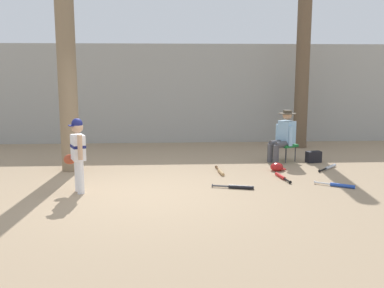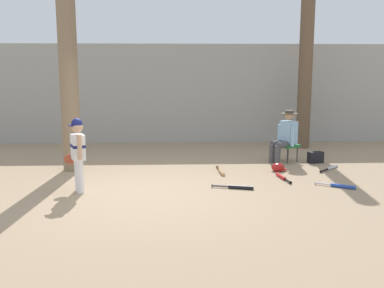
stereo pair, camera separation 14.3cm
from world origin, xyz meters
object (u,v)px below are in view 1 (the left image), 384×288
bat_aluminum_silver (329,167)px  bat_wood_tan (220,172)px  bat_red_barrel (281,177)px  bat_blue_youth (339,185)px  tree_behind_spectator (303,67)px  folding_stool (286,146)px  tree_near_player (66,59)px  handbag_beside_stool (314,157)px  seated_spectator (283,134)px  bat_black_composite (238,187)px  young_ballplayer (77,150)px  batting_helmet_red (277,167)px

bat_aluminum_silver → bat_wood_tan: size_ratio=0.80×
bat_red_barrel → bat_blue_youth: bearing=-38.0°
tree_behind_spectator → bat_wood_tan: tree_behind_spectator is taller
folding_stool → bat_wood_tan: 2.05m
tree_near_player → tree_behind_spectator: (5.70, 2.52, -0.13)m
bat_red_barrel → bat_aluminum_silver: same height
handbag_beside_stool → tree_near_player: bearing=-174.7°
seated_spectator → handbag_beside_stool: (0.69, -0.13, -0.51)m
bat_black_composite → tree_behind_spectator: bearing=60.3°
young_ballplayer → bat_aluminum_silver: (5.06, 1.56, -0.71)m
handbag_beside_stool → tree_behind_spectator: bearing=82.2°
tree_behind_spectator → folding_stool: bearing=-115.5°
young_ballplayer → bat_aluminum_silver: young_ballplayer is taller
tree_behind_spectator → bat_black_composite: (-2.39, -4.19, -2.17)m
bat_wood_tan → bat_blue_youth: bearing=-30.5°
seated_spectator → bat_aluminum_silver: 1.30m
bat_blue_youth → bat_black_composite: same height
young_ballplayer → handbag_beside_stool: 5.45m
seated_spectator → bat_wood_tan: (-1.59, -1.09, -0.61)m
bat_red_barrel → bat_black_composite: (-0.98, -0.71, 0.00)m
young_ballplayer → handbag_beside_stool: size_ratio=3.84×
batting_helmet_red → bat_blue_youth: bearing=-58.9°
bat_red_barrel → folding_stool: bearing=72.1°
handbag_beside_stool → batting_helmet_red: handbag_beside_stool is taller
bat_wood_tan → bat_black_composite: bearing=-82.1°
bat_wood_tan → folding_stool: bearing=34.0°
bat_red_barrel → batting_helmet_red: bearing=83.7°
seated_spectator → bat_blue_youth: (0.45, -2.29, -0.61)m
tree_near_player → bat_black_composite: bearing=-26.7°
folding_stool → tree_near_player: bearing=-171.9°
bat_wood_tan → tree_near_player: bearing=171.9°
batting_helmet_red → handbag_beside_stool: bearing=37.1°
batting_helmet_red → seated_spectator: bearing=68.4°
bat_red_barrel → batting_helmet_red: size_ratio=2.22×
tree_near_player → bat_aluminum_silver: tree_near_player is taller
seated_spectator → bat_red_barrel: size_ratio=1.68×
folding_stool → seated_spectator: size_ratio=0.45×
bat_black_composite → bat_aluminum_silver: 2.69m
seated_spectator → batting_helmet_red: 1.15m
young_ballplayer → bat_wood_tan: 3.03m
bat_blue_youth → bat_black_composite: bearing=-179.6°
seated_spectator → bat_blue_youth: bearing=-78.8°
young_ballplayer → seated_spectator: (4.24, 2.37, -0.10)m
tree_near_player → folding_stool: bearing=8.1°
bat_wood_tan → batting_helmet_red: size_ratio=2.33×
tree_behind_spectator → folding_stool: size_ratio=9.00×
bat_black_composite → bat_wood_tan: 1.23m
tree_near_player → bat_black_composite: tree_near_player is taller
bat_aluminum_silver → tree_near_player: bearing=178.2°
folding_stool → handbag_beside_stool: 0.67m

